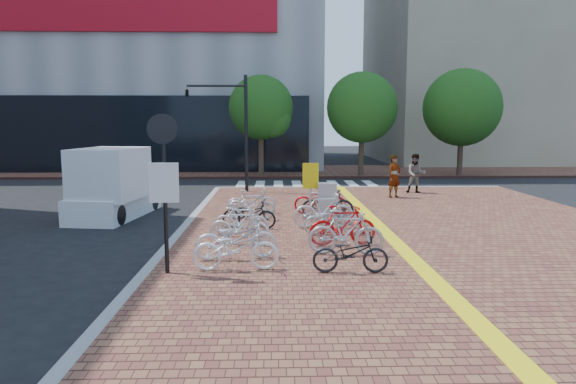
{
  "coord_description": "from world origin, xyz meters",
  "views": [
    {
      "loc": [
        -1.23,
        -13.17,
        3.3
      ],
      "look_at": [
        -0.83,
        1.62,
        1.3
      ],
      "focal_mm": 32.0,
      "sensor_mm": 36.0,
      "label": 1
    }
  ],
  "objects_px": {
    "bike_0": "(236,248)",
    "bike_13": "(321,200)",
    "bike_7": "(350,253)",
    "bike_12": "(328,204)",
    "bike_2": "(239,226)",
    "box_truck": "(113,184)",
    "utility_box": "(327,203)",
    "bike_6": "(252,201)",
    "bike_1": "(236,238)",
    "bike_5": "(251,205)",
    "bike_9": "(343,225)",
    "bike_10": "(333,220)",
    "pedestrian_b": "(416,174)",
    "notice_sign": "(164,174)",
    "traffic_light_pole": "(219,112)",
    "bike_3": "(241,220)",
    "pedestrian_a": "(394,176)",
    "bike_11": "(324,210)",
    "yellow_sign": "(311,181)",
    "bike_4": "(249,214)",
    "bike_8": "(346,233)"
  },
  "relations": [
    {
      "from": "bike_11",
      "to": "bike_12",
      "type": "relative_size",
      "value": 1.07
    },
    {
      "from": "pedestrian_a",
      "to": "yellow_sign",
      "type": "height_order",
      "value": "yellow_sign"
    },
    {
      "from": "pedestrian_b",
      "to": "yellow_sign",
      "type": "xyz_separation_m",
      "value": [
        -5.22,
        -6.54,
        0.42
      ]
    },
    {
      "from": "bike_2",
      "to": "pedestrian_a",
      "type": "height_order",
      "value": "pedestrian_a"
    },
    {
      "from": "bike_7",
      "to": "traffic_light_pole",
      "type": "distance_m",
      "value": 14.06
    },
    {
      "from": "pedestrian_a",
      "to": "yellow_sign",
      "type": "distance_m",
      "value": 6.53
    },
    {
      "from": "bike_2",
      "to": "box_truck",
      "type": "xyz_separation_m",
      "value": [
        -4.73,
        4.93,
        0.52
      ]
    },
    {
      "from": "bike_11",
      "to": "bike_12",
      "type": "bearing_deg",
      "value": -13.17
    },
    {
      "from": "bike_3",
      "to": "pedestrian_b",
      "type": "distance_m",
      "value": 11.42
    },
    {
      "from": "bike_4",
      "to": "bike_11",
      "type": "xyz_separation_m",
      "value": [
        2.25,
        -0.04,
        0.12
      ]
    },
    {
      "from": "bike_11",
      "to": "pedestrian_b",
      "type": "xyz_separation_m",
      "value": [
        4.89,
        7.64,
        0.33
      ]
    },
    {
      "from": "bike_3",
      "to": "yellow_sign",
      "type": "xyz_separation_m",
      "value": [
        2.08,
        2.22,
        0.83
      ]
    },
    {
      "from": "bike_3",
      "to": "notice_sign",
      "type": "distance_m",
      "value": 4.06
    },
    {
      "from": "pedestrian_a",
      "to": "bike_11",
      "type": "bearing_deg",
      "value": -148.9
    },
    {
      "from": "bike_7",
      "to": "bike_9",
      "type": "xyz_separation_m",
      "value": [
        0.16,
        2.43,
        0.11
      ]
    },
    {
      "from": "bike_11",
      "to": "notice_sign",
      "type": "distance_m",
      "value": 6.13
    },
    {
      "from": "bike_1",
      "to": "notice_sign",
      "type": "bearing_deg",
      "value": 118.67
    },
    {
      "from": "utility_box",
      "to": "notice_sign",
      "type": "bearing_deg",
      "value": -125.91
    },
    {
      "from": "pedestrian_b",
      "to": "bike_9",
      "type": "bearing_deg",
      "value": -104.5
    },
    {
      "from": "bike_3",
      "to": "bike_8",
      "type": "height_order",
      "value": "bike_8"
    },
    {
      "from": "notice_sign",
      "to": "bike_11",
      "type": "bearing_deg",
      "value": 50.64
    },
    {
      "from": "bike_5",
      "to": "bike_12",
      "type": "xyz_separation_m",
      "value": [
        2.53,
        0.0,
        0.03
      ]
    },
    {
      "from": "bike_3",
      "to": "bike_7",
      "type": "distance_m",
      "value": 4.33
    },
    {
      "from": "bike_2",
      "to": "bike_8",
      "type": "relative_size",
      "value": 0.9
    },
    {
      "from": "bike_7",
      "to": "bike_12",
      "type": "xyz_separation_m",
      "value": [
        0.15,
        6.07,
        0.09
      ]
    },
    {
      "from": "bike_1",
      "to": "notice_sign",
      "type": "height_order",
      "value": "notice_sign"
    },
    {
      "from": "bike_9",
      "to": "pedestrian_a",
      "type": "distance_m",
      "value": 9.15
    },
    {
      "from": "bike_3",
      "to": "bike_6",
      "type": "height_order",
      "value": "bike_3"
    },
    {
      "from": "bike_4",
      "to": "traffic_light_pole",
      "type": "bearing_deg",
      "value": 21.99
    },
    {
      "from": "bike_5",
      "to": "bike_10",
      "type": "relative_size",
      "value": 0.98
    },
    {
      "from": "bike_8",
      "to": "pedestrian_b",
      "type": "relative_size",
      "value": 1.03
    },
    {
      "from": "bike_5",
      "to": "traffic_light_pole",
      "type": "distance_m",
      "value": 7.85
    },
    {
      "from": "bike_1",
      "to": "box_truck",
      "type": "distance_m",
      "value": 7.96
    },
    {
      "from": "bike_1",
      "to": "pedestrian_b",
      "type": "relative_size",
      "value": 1.07
    },
    {
      "from": "bike_0",
      "to": "traffic_light_pole",
      "type": "bearing_deg",
      "value": 4.55
    },
    {
      "from": "bike_2",
      "to": "box_truck",
      "type": "relative_size",
      "value": 0.37
    },
    {
      "from": "bike_11",
      "to": "pedestrian_a",
      "type": "bearing_deg",
      "value": -32.42
    },
    {
      "from": "bike_6",
      "to": "bike_8",
      "type": "bearing_deg",
      "value": -163.41
    },
    {
      "from": "utility_box",
      "to": "bike_6",
      "type": "bearing_deg",
      "value": 145.57
    },
    {
      "from": "bike_4",
      "to": "bike_9",
      "type": "height_order",
      "value": "bike_9"
    },
    {
      "from": "bike_10",
      "to": "pedestrian_a",
      "type": "height_order",
      "value": "pedestrian_a"
    },
    {
      "from": "bike_5",
      "to": "notice_sign",
      "type": "distance_m",
      "value": 6.41
    },
    {
      "from": "bike_7",
      "to": "bike_8",
      "type": "xyz_separation_m",
      "value": [
        0.11,
        1.48,
        0.12
      ]
    },
    {
      "from": "bike_3",
      "to": "bike_11",
      "type": "distance_m",
      "value": 2.66
    },
    {
      "from": "yellow_sign",
      "to": "bike_1",
      "type": "bearing_deg",
      "value": -114.05
    },
    {
      "from": "yellow_sign",
      "to": "traffic_light_pole",
      "type": "xyz_separation_m",
      "value": [
        -3.66,
        7.31,
        2.34
      ]
    },
    {
      "from": "bike_9",
      "to": "box_truck",
      "type": "distance_m",
      "value": 9.0
    },
    {
      "from": "bike_0",
      "to": "bike_13",
      "type": "xyz_separation_m",
      "value": [
        2.44,
        6.73,
        -0.0
      ]
    },
    {
      "from": "bike_7",
      "to": "notice_sign",
      "type": "xyz_separation_m",
      "value": [
        -3.88,
        0.06,
        1.68
      ]
    },
    {
      "from": "bike_2",
      "to": "yellow_sign",
      "type": "bearing_deg",
      "value": -21.41
    }
  ]
}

